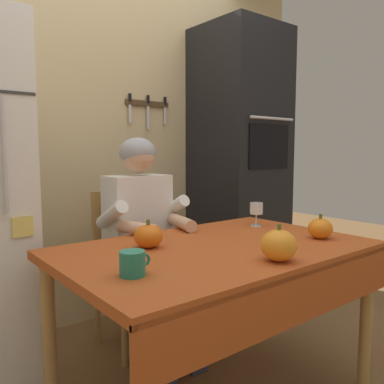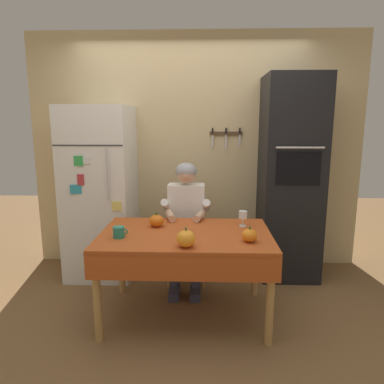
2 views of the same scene
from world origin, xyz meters
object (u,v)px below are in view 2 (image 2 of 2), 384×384
(refrigerator, at_px, (101,192))
(wine_glass, at_px, (243,215))
(dining_table, at_px, (185,243))
(chair_behind_person, at_px, (187,231))
(pumpkin_medium, at_px, (250,235))
(seated_person, at_px, (186,215))
(coffee_mug, at_px, (119,232))
(pumpkin_small, at_px, (157,221))
(wall_oven, at_px, (290,179))
(pumpkin_large, at_px, (186,239))

(refrigerator, distance_m, wine_glass, 1.58)
(refrigerator, height_order, dining_table, refrigerator)
(chair_behind_person, height_order, wine_glass, chair_behind_person)
(wine_glass, height_order, pumpkin_medium, wine_glass)
(dining_table, xyz_separation_m, wine_glass, (0.49, 0.23, 0.18))
(seated_person, height_order, coffee_mug, seated_person)
(pumpkin_medium, bearing_deg, refrigerator, 143.58)
(coffee_mug, distance_m, wine_glass, 1.07)
(pumpkin_medium, distance_m, pumpkin_small, 0.85)
(wall_oven, bearing_deg, pumpkin_small, -150.65)
(dining_table, bearing_deg, wine_glass, 24.84)
(seated_person, bearing_deg, wall_oven, 16.52)
(wall_oven, relative_size, wine_glass, 15.41)
(pumpkin_medium, xyz_separation_m, pumpkin_small, (-0.76, 0.37, 0.00))
(chair_behind_person, bearing_deg, coffee_mug, -118.33)
(chair_behind_person, distance_m, wine_glass, 0.83)
(wall_oven, xyz_separation_m, pumpkin_large, (-1.03, -1.24, -0.25))
(chair_behind_person, distance_m, pumpkin_small, 0.71)
(wall_oven, bearing_deg, refrigerator, -178.87)
(wall_oven, xyz_separation_m, wine_glass, (-0.56, -0.70, -0.21))
(wine_glass, bearing_deg, chair_behind_person, 132.44)
(refrigerator, height_order, pumpkin_small, refrigerator)
(refrigerator, bearing_deg, pumpkin_large, -50.97)
(wine_glass, relative_size, pumpkin_large, 0.92)
(wine_glass, bearing_deg, pumpkin_medium, -88.93)
(wall_oven, relative_size, pumpkin_medium, 17.20)
(chair_behind_person, relative_size, pumpkin_large, 6.30)
(refrigerator, relative_size, wall_oven, 0.86)
(chair_behind_person, height_order, pumpkin_small, chair_behind_person)
(coffee_mug, distance_m, pumpkin_small, 0.40)
(chair_behind_person, xyz_separation_m, coffee_mug, (-0.49, -0.91, 0.27))
(seated_person, distance_m, coffee_mug, 0.88)
(pumpkin_large, height_order, pumpkin_medium, pumpkin_large)
(wall_oven, height_order, pumpkin_large, wall_oven)
(refrigerator, distance_m, wall_oven, 2.01)
(dining_table, xyz_separation_m, seated_person, (-0.03, 0.60, 0.08))
(wall_oven, distance_m, wine_glass, 0.92)
(seated_person, distance_m, pumpkin_medium, 0.95)
(coffee_mug, bearing_deg, seated_person, 55.79)
(wall_oven, bearing_deg, seated_person, -163.48)
(refrigerator, bearing_deg, dining_table, -42.91)
(refrigerator, bearing_deg, chair_behind_person, -5.59)
(dining_table, bearing_deg, pumpkin_small, 144.52)
(refrigerator, xyz_separation_m, chair_behind_person, (0.92, -0.09, -0.39))
(dining_table, xyz_separation_m, pumpkin_large, (0.02, -0.32, 0.15))
(wine_glass, bearing_deg, dining_table, -155.16)
(dining_table, xyz_separation_m, coffee_mug, (-0.52, -0.12, 0.13))
(refrigerator, relative_size, pumpkin_small, 13.87)
(chair_behind_person, height_order, pumpkin_medium, chair_behind_person)
(wall_oven, height_order, coffee_mug, wall_oven)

